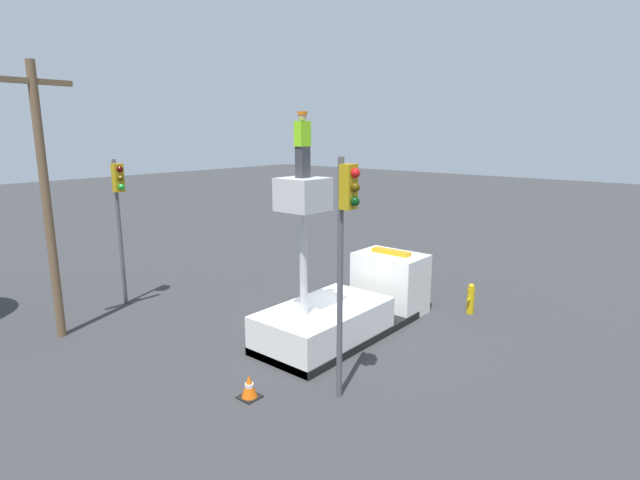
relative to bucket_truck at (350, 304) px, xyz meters
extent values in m
plane|color=#38383A|center=(-0.49, 0.00, -0.90)|extent=(120.00, 120.00, 0.00)
cube|color=black|center=(-0.49, 0.00, -0.78)|extent=(5.83, 2.45, 0.24)
cube|color=white|center=(-1.30, 0.00, -0.31)|extent=(4.20, 2.39, 1.18)
cube|color=white|center=(2.42, 0.00, 0.15)|extent=(1.62, 2.39, 2.11)
cube|color=black|center=(3.24, 0.00, 0.58)|extent=(0.03, 2.03, 0.85)
cube|color=orange|center=(2.42, 0.00, 1.28)|extent=(0.36, 1.43, 0.14)
cylinder|color=silver|center=(-2.21, 0.00, 1.85)|extent=(0.22, 0.22, 3.14)
cube|color=silver|center=(-2.21, 0.00, 3.77)|extent=(1.18, 1.18, 0.90)
cube|color=#38383D|center=(-2.21, 0.00, 4.64)|extent=(0.34, 0.26, 0.84)
cube|color=#8CEA1E|center=(-2.21, 0.00, 5.39)|extent=(0.40, 0.26, 0.66)
sphere|color=beige|center=(-2.21, 0.00, 5.83)|extent=(0.23, 0.23, 0.23)
cylinder|color=orange|center=(-2.21, 0.00, 5.92)|extent=(0.26, 0.26, 0.09)
cylinder|color=#515156|center=(-3.46, -2.28, 2.00)|extent=(0.14, 0.14, 5.80)
cube|color=#B79314|center=(-3.46, -2.49, 4.25)|extent=(0.34, 0.28, 1.00)
sphere|color=red|center=(-3.46, -2.67, 4.56)|extent=(0.22, 0.22, 0.22)
sphere|color=#503C07|center=(-3.46, -2.67, 4.25)|extent=(0.22, 0.22, 0.22)
sphere|color=#083710|center=(-3.46, -2.67, 3.94)|extent=(0.22, 0.22, 0.22)
cylinder|color=#515156|center=(-3.31, 8.06, 1.79)|extent=(0.14, 0.14, 5.39)
cube|color=#B79314|center=(-3.31, 7.85, 3.83)|extent=(0.34, 0.28, 1.00)
sphere|color=#490707|center=(-3.31, 7.67, 4.14)|extent=(0.22, 0.22, 0.22)
sphere|color=#503C07|center=(-3.31, 7.67, 3.83)|extent=(0.22, 0.22, 0.22)
sphere|color=green|center=(-3.31, 7.67, 3.52)|extent=(0.22, 0.22, 0.22)
cylinder|color=gold|center=(4.03, -2.35, -0.44)|extent=(0.26, 0.26, 0.93)
sphere|color=gold|center=(4.03, -2.35, 0.09)|extent=(0.22, 0.22, 0.22)
cylinder|color=gold|center=(3.85, -2.35, -0.35)|extent=(0.12, 0.10, 0.10)
cylinder|color=gold|center=(4.22, -2.35, -0.35)|extent=(0.12, 0.10, 0.10)
cube|color=black|center=(-4.93, -0.65, -0.89)|extent=(0.50, 0.50, 0.03)
cone|color=orange|center=(-4.93, -0.65, -0.60)|extent=(0.41, 0.41, 0.60)
cylinder|color=white|center=(-4.93, -0.65, -0.57)|extent=(0.21, 0.21, 0.08)
cylinder|color=brown|center=(-6.21, 6.75, 3.27)|extent=(0.26, 0.26, 8.35)
cube|color=brown|center=(-6.21, 6.75, 6.85)|extent=(2.20, 0.16, 0.16)
camera|label=1|loc=(-12.28, -9.09, 5.45)|focal=28.00mm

